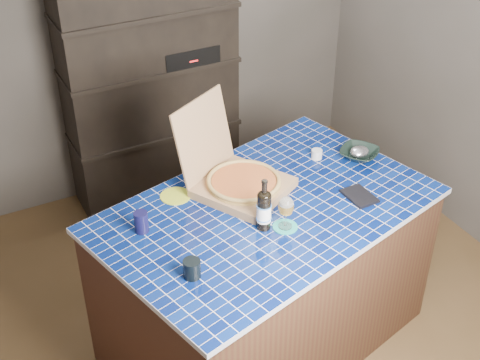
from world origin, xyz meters
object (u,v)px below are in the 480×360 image
dvd_case (359,196)px  bowl (359,154)px  pizza_box (239,180)px  wine_glass (286,207)px  mead_bottle (264,210)px  kitchen_island (265,276)px

dvd_case → bowl: (0.23, 0.32, 0.02)m
pizza_box → wine_glass: 0.40m
bowl → mead_bottle: bearing=-158.6°
bowl → kitchen_island: bearing=-165.9°
wine_glass → bowl: (0.71, 0.36, -0.10)m
kitchen_island → wine_glass: bearing=-105.1°
pizza_box → wine_glass: (0.05, -0.39, 0.06)m
wine_glass → dvd_case: bearing=4.8°
kitchen_island → pizza_box: (-0.05, 0.21, 0.53)m
mead_bottle → kitchen_island: bearing=54.5°
kitchen_island → wine_glass: size_ratio=10.92×
bowl → wine_glass: bearing=-152.9°
pizza_box → mead_bottle: 0.35m
mead_bottle → bowl: size_ratio=1.31×
pizza_box → dvd_case: 0.64m
wine_glass → bowl: bearing=27.1°
kitchen_island → bowl: (0.71, 0.18, 0.49)m
kitchen_island → pizza_box: bearing=89.6°
mead_bottle → bowl: mead_bottle is taller
bowl → dvd_case: bearing=-125.5°
wine_glass → bowl: 0.80m
pizza_box → wine_glass: size_ratio=3.72×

